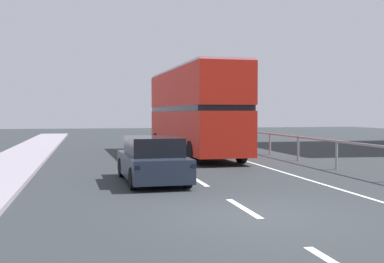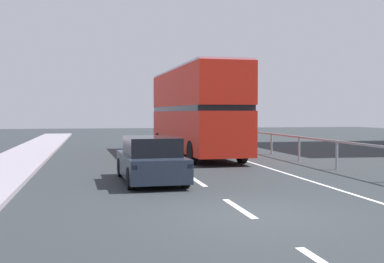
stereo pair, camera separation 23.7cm
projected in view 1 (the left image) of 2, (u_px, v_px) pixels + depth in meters
name	position (u px, v px, depth m)	size (l,w,h in m)	color
ground_plane	(253.00, 216.00, 10.58)	(74.68, 120.00, 0.10)	#292D31
lane_paint_markings	(234.00, 168.00, 19.20)	(3.68, 46.00, 0.01)	silver
bridge_side_railing	(316.00, 143.00, 20.58)	(0.10, 42.00, 1.12)	#8E959A
double_decker_bus_red	(194.00, 109.00, 24.90)	(2.84, 11.30, 4.38)	red
hatchback_car_near	(152.00, 160.00, 15.42)	(1.91, 4.38, 1.43)	#202937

